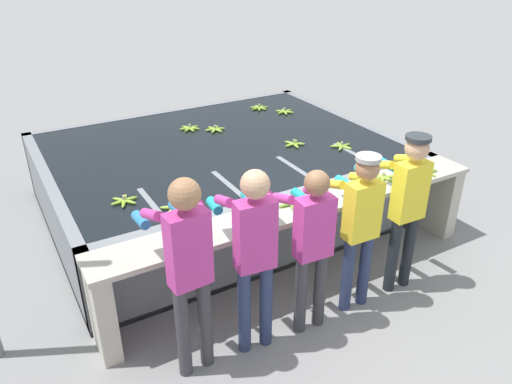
{
  "coord_description": "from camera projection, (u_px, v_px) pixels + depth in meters",
  "views": [
    {
      "loc": [
        -2.52,
        -3.24,
        3.21
      ],
      "look_at": [
        0.0,
        1.15,
        0.63
      ],
      "focal_mm": 35.0,
      "sensor_mm": 36.0,
      "label": 1
    }
  ],
  "objects": [
    {
      "name": "banana_bunch_floating_3",
      "position": [
        190.0,
        128.0,
        6.76
      ],
      "size": [
        0.28,
        0.27,
        0.08
      ],
      "color": "#8CB738",
      "rests_on": "wash_tank"
    },
    {
      "name": "ground_plane",
      "position": [
        312.0,
        291.0,
        5.08
      ],
      "size": [
        80.0,
        80.0,
        0.0
      ],
      "primitive_type": "plane",
      "color": "gray",
      "rests_on": "ground"
    },
    {
      "name": "work_ledge",
      "position": [
        302.0,
        228.0,
        4.97
      ],
      "size": [
        4.24,
        0.45,
        0.9
      ],
      "color": "#B7B2A3",
      "rests_on": "ground"
    },
    {
      "name": "banana_bunch_floating_5",
      "position": [
        294.0,
        144.0,
        6.24
      ],
      "size": [
        0.27,
        0.28,
        0.08
      ],
      "color": "#8CB738",
      "rests_on": "wash_tank"
    },
    {
      "name": "worker_3",
      "position": [
        359.0,
        219.0,
        4.5
      ],
      "size": [
        0.42,
        0.72,
        1.58
      ],
      "color": "navy",
      "rests_on": "ground"
    },
    {
      "name": "wash_tank",
      "position": [
        221.0,
        177.0,
        6.49
      ],
      "size": [
        4.24,
        3.29,
        0.9
      ],
      "color": "gray",
      "rests_on": "ground"
    },
    {
      "name": "knife_1",
      "position": [
        249.0,
        221.0,
        4.56
      ],
      "size": [
        0.23,
        0.3,
        0.02
      ],
      "color": "silver",
      "rests_on": "work_ledge"
    },
    {
      "name": "banana_bunch_floating_4",
      "position": [
        124.0,
        201.0,
        4.89
      ],
      "size": [
        0.28,
        0.27,
        0.08
      ],
      "color": "#8CB738",
      "rests_on": "wash_tank"
    },
    {
      "name": "banana_bunch_floating_2",
      "position": [
        215.0,
        129.0,
        6.72
      ],
      "size": [
        0.28,
        0.28,
        0.08
      ],
      "color": "#93BC3D",
      "rests_on": "wash_tank"
    },
    {
      "name": "banana_bunch_ledge_1",
      "position": [
        291.0,
        203.0,
        4.83
      ],
      "size": [
        0.27,
        0.28,
        0.08
      ],
      "color": "#75A333",
      "rests_on": "work_ledge"
    },
    {
      "name": "banana_bunch_ledge_2",
      "position": [
        383.0,
        177.0,
        5.36
      ],
      "size": [
        0.28,
        0.28,
        0.08
      ],
      "color": "#9EC642",
      "rests_on": "work_ledge"
    },
    {
      "name": "worker_2",
      "position": [
        311.0,
        238.0,
        4.23
      ],
      "size": [
        0.43,
        0.72,
        1.58
      ],
      "color": "#38383D",
      "rests_on": "ground"
    },
    {
      "name": "banana_bunch_floating_0",
      "position": [
        285.0,
        112.0,
        7.4
      ],
      "size": [
        0.28,
        0.28,
        0.08
      ],
      "color": "#8CB738",
      "rests_on": "wash_tank"
    },
    {
      "name": "banana_bunch_floating_6",
      "position": [
        342.0,
        146.0,
        6.17
      ],
      "size": [
        0.27,
        0.28,
        0.08
      ],
      "color": "#8CB738",
      "rests_on": "wash_tank"
    },
    {
      "name": "worker_0",
      "position": [
        188.0,
        260.0,
        3.73
      ],
      "size": [
        0.44,
        0.73,
        1.75
      ],
      "color": "#38383D",
      "rests_on": "ground"
    },
    {
      "name": "knife_0",
      "position": [
        189.0,
        242.0,
        4.24
      ],
      "size": [
        0.2,
        0.32,
        0.02
      ],
      "color": "silver",
      "rests_on": "work_ledge"
    },
    {
      "name": "banana_bunch_floating_7",
      "position": [
        174.0,
        208.0,
        4.77
      ],
      "size": [
        0.27,
        0.28,
        0.08
      ],
      "color": "#93BC3D",
      "rests_on": "wash_tank"
    },
    {
      "name": "banana_bunch_floating_1",
      "position": [
        259.0,
        108.0,
        7.57
      ],
      "size": [
        0.28,
        0.28,
        0.08
      ],
      "color": "#7FAD33",
      "rests_on": "wash_tank"
    },
    {
      "name": "worker_4",
      "position": [
        406.0,
        199.0,
        4.73
      ],
      "size": [
        0.42,
        0.72,
        1.65
      ],
      "color": "#1E2328",
      "rests_on": "ground"
    },
    {
      "name": "banana_bunch_ledge_0",
      "position": [
        426.0,
        171.0,
        5.5
      ],
      "size": [
        0.28,
        0.27,
        0.08
      ],
      "color": "#7FAD33",
      "rests_on": "work_ledge"
    },
    {
      "name": "worker_1",
      "position": [
        253.0,
        246.0,
        3.98
      ],
      "size": [
        0.46,
        0.73,
        1.7
      ],
      "color": "navy",
      "rests_on": "ground"
    }
  ]
}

